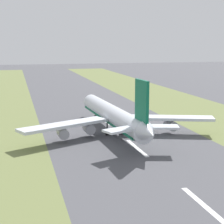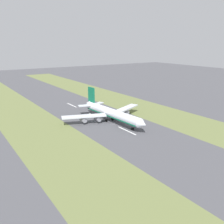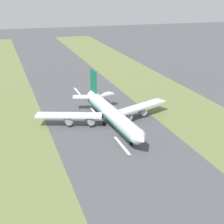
# 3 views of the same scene
# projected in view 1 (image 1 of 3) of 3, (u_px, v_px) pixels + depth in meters

# --- Properties ---
(ground_plane) EXTENTS (800.00, 800.00, 0.00)m
(ground_plane) POSITION_uv_depth(u_px,v_px,m) (114.00, 129.00, 131.28)
(ground_plane) COLOR #4C4C51
(centreline_dash_near) EXTENTS (1.20, 18.00, 0.01)m
(centreline_dash_near) POSITION_uv_depth(u_px,v_px,m) (205.00, 206.00, 69.34)
(centreline_dash_near) COLOR silver
(centreline_dash_near) RESTS_ON ground
(centreline_dash_mid) EXTENTS (1.20, 18.00, 0.01)m
(centreline_dash_mid) POSITION_uv_depth(u_px,v_px,m) (137.00, 148.00, 107.40)
(centreline_dash_mid) COLOR silver
(centreline_dash_mid) RESTS_ON ground
(centreline_dash_far) EXTENTS (1.20, 18.00, 0.01)m
(centreline_dash_far) POSITION_uv_depth(u_px,v_px,m) (105.00, 120.00, 145.45)
(centreline_dash_far) COLOR silver
(centreline_dash_far) RESTS_ON ground
(airplane_main_jet) EXTENTS (64.04, 67.20, 20.20)m
(airplane_main_jet) POSITION_uv_depth(u_px,v_px,m) (114.00, 116.00, 122.98)
(airplane_main_jet) COLOR silver
(airplane_main_jet) RESTS_ON ground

